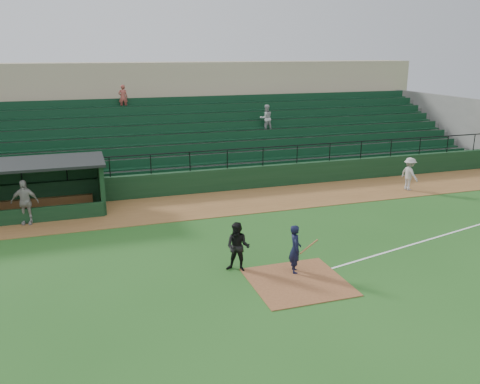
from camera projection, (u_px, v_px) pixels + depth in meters
name	position (u px, v px, depth m)	size (l,w,h in m)	color
ground	(286.00, 270.00, 16.98)	(90.00, 90.00, 0.00)	#20521A
warning_track	(221.00, 203.00, 24.29)	(40.00, 4.00, 0.03)	brown
home_plate_dirt	(298.00, 282.00, 16.06)	(3.00, 3.00, 0.03)	brown
foul_line	(454.00, 232.00, 20.47)	(18.00, 0.09, 0.01)	white
stadium_structure	(183.00, 131.00, 31.40)	(38.00, 13.08, 6.40)	black
dugout	(3.00, 186.00, 22.44)	(8.90, 3.20, 2.42)	black
batter_at_plate	(295.00, 249.00, 16.56)	(1.06, 0.71, 1.67)	black
umpire	(238.00, 247.00, 16.67)	(0.83, 0.65, 1.71)	black
runner	(409.00, 174.00, 26.37)	(1.13, 0.65, 1.74)	#ACA6A1
dugout_player_a	(25.00, 202.00, 21.12)	(1.14, 0.47, 1.94)	#99958F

